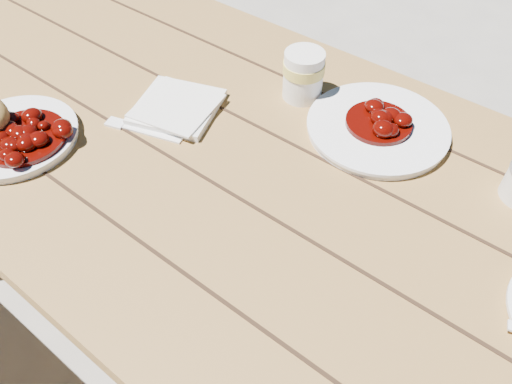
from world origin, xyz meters
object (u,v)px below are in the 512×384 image
Objects in this scene: picnic_table at (268,229)px; main_plate at (14,138)px; second_cup at (303,75)px; second_plate at (377,128)px.

picnic_table is 9.04× the size of main_plate.
picnic_table is 20.68× the size of second_cup.
second_plate is at bearing -1.58° from second_cup.
picnic_table is 0.50m from main_plate.
second_cup is at bearing 110.43° from picnic_table.
second_plate is at bearing 65.48° from picnic_table.
picnic_table is at bearing 28.38° from main_plate.
main_plate is at bearing -139.77° from second_plate.
main_plate and second_plate have the same top height.
picnic_table is 0.28m from second_plate.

